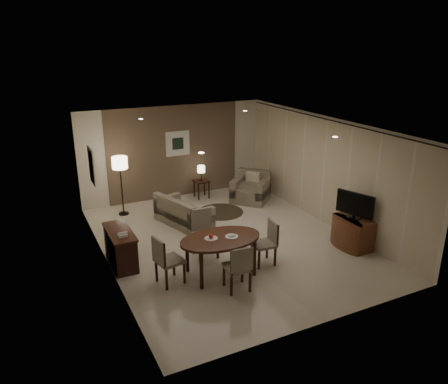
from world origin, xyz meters
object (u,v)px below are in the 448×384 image
floor_lamp (122,186)px  chair_near (237,267)px  tv_cabinet (353,232)px  sofa (184,210)px  dining_table (221,256)px  side_table (202,189)px  chair_right (263,244)px  chair_far (205,234)px  armchair (251,187)px  console_desk (121,248)px  chair_left (170,260)px

floor_lamp → chair_near: bearing=-77.7°
tv_cabinet → sofa: size_ratio=0.58×
dining_table → chair_near: (0.02, -0.66, 0.08)m
side_table → chair_near: bearing=-105.9°
chair_right → chair_far: bearing=-126.9°
chair_near → chair_far: 1.47m
chair_right → armchair: (1.60, 3.38, -0.03)m
console_desk → floor_lamp: size_ratio=0.76×
tv_cabinet → chair_far: 3.34m
console_desk → side_table: console_desk is taller
chair_far → chair_right: (0.95, -0.84, -0.05)m
chair_near → armchair: (2.55, 4.01, -0.04)m
tv_cabinet → chair_near: (-3.17, -0.42, 0.12)m
chair_left → sofa: bearing=-37.4°
chair_right → side_table: chair_right is taller
armchair → chair_near: bearing=-74.2°
console_desk → side_table: (3.12, 3.00, -0.11)m
tv_cabinet → chair_right: (-2.22, 0.21, 0.11)m
dining_table → armchair: (2.57, 3.35, 0.04)m
chair_near → armchair: 4.75m
sofa → floor_lamp: 1.85m
chair_right → armchair: size_ratio=0.95×
chair_far → console_desk: bearing=167.6°
side_table → floor_lamp: floor_lamp is taller
chair_near → tv_cabinet: bearing=-167.1°
chair_far → dining_table: bearing=-89.6°
chair_left → sofa: size_ratio=0.63×
chair_left → console_desk: bearing=19.1°
tv_cabinet → chair_left: chair_left is taller
chair_far → chair_right: 1.27m
armchair → chair_right: bearing=-67.1°
chair_near → chair_left: bearing=-30.9°
chair_right → dining_table: bearing=-86.8°
tv_cabinet → chair_far: (-3.17, 1.05, 0.16)m
chair_left → sofa: chair_left is taller
tv_cabinet → armchair: armchair is taller
chair_far → chair_left: (-1.05, -0.71, -0.02)m
dining_table → tv_cabinet: bearing=-4.2°
chair_near → chair_right: chair_near is taller
chair_near → console_desk: bearing=-43.0°
side_table → console_desk: bearing=-136.1°
dining_table → console_desk: bearing=143.2°
console_desk → side_table: size_ratio=2.27×
console_desk → sofa: bearing=35.8°
armchair → side_table: bearing=-170.5°
side_table → floor_lamp: size_ratio=0.33×
chair_far → floor_lamp: (-1.01, 3.17, 0.28)m
chair_right → side_table: size_ratio=1.74×
chair_near → dining_table: bearing=-82.7°
dining_table → chair_left: size_ratio=1.70×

